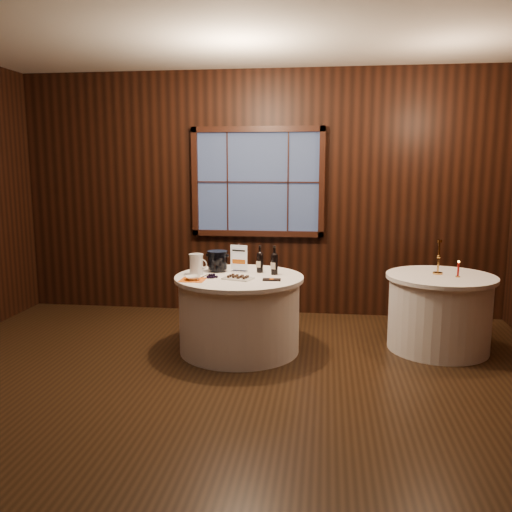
# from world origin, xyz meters

# --- Properties ---
(ground) EXTENTS (6.00, 6.00, 0.00)m
(ground) POSITION_xyz_m (0.00, 0.00, 0.00)
(ground) COLOR black
(ground) RESTS_ON ground
(back_wall) EXTENTS (6.00, 0.10, 3.00)m
(back_wall) POSITION_xyz_m (0.00, 2.48, 1.54)
(back_wall) COLOR black
(back_wall) RESTS_ON ground
(main_table) EXTENTS (1.28, 1.28, 0.77)m
(main_table) POSITION_xyz_m (0.00, 1.00, 0.39)
(main_table) COLOR white
(main_table) RESTS_ON ground
(side_table) EXTENTS (1.08, 1.08, 0.77)m
(side_table) POSITION_xyz_m (2.00, 1.30, 0.39)
(side_table) COLOR white
(side_table) RESTS_ON ground
(sign_stand) EXTENTS (0.18, 0.12, 0.29)m
(sign_stand) POSITION_xyz_m (-0.03, 1.20, 0.87)
(sign_stand) COLOR #BBBCC3
(sign_stand) RESTS_ON main_table
(port_bottle_left) EXTENTS (0.07, 0.08, 0.28)m
(port_bottle_left) POSITION_xyz_m (0.18, 1.20, 0.89)
(port_bottle_left) COLOR black
(port_bottle_left) RESTS_ON main_table
(port_bottle_right) EXTENTS (0.07, 0.08, 0.29)m
(port_bottle_right) POSITION_xyz_m (0.34, 1.12, 0.90)
(port_bottle_right) COLOR black
(port_bottle_right) RESTS_ON main_table
(ice_bucket) EXTENTS (0.21, 0.21, 0.21)m
(ice_bucket) POSITION_xyz_m (-0.26, 1.20, 0.88)
(ice_bucket) COLOR black
(ice_bucket) RESTS_ON main_table
(chocolate_plate) EXTENTS (0.32, 0.26, 0.04)m
(chocolate_plate) POSITION_xyz_m (0.01, 0.85, 0.79)
(chocolate_plate) COLOR white
(chocolate_plate) RESTS_ON main_table
(chocolate_box) EXTENTS (0.18, 0.09, 0.01)m
(chocolate_box) POSITION_xyz_m (0.34, 0.84, 0.78)
(chocolate_box) COLOR black
(chocolate_box) RESTS_ON main_table
(grape_bunch) EXTENTS (0.18, 0.09, 0.04)m
(grape_bunch) POSITION_xyz_m (-0.25, 0.85, 0.79)
(grape_bunch) COLOR black
(grape_bunch) RESTS_ON main_table
(glass_pitcher) EXTENTS (0.19, 0.15, 0.21)m
(glass_pitcher) POSITION_xyz_m (-0.44, 1.02, 0.88)
(glass_pitcher) COLOR white
(glass_pitcher) RESTS_ON main_table
(orange_napkin) EXTENTS (0.24, 0.24, 0.00)m
(orange_napkin) POSITION_xyz_m (-0.41, 0.75, 0.77)
(orange_napkin) COLOR orange
(orange_napkin) RESTS_ON main_table
(cracker_bowl) EXTENTS (0.20, 0.20, 0.04)m
(cracker_bowl) POSITION_xyz_m (-0.41, 0.75, 0.79)
(cracker_bowl) COLOR white
(cracker_bowl) RESTS_ON orange_napkin
(brass_candlestick) EXTENTS (0.10, 0.10, 0.35)m
(brass_candlestick) POSITION_xyz_m (1.98, 1.35, 0.90)
(brass_candlestick) COLOR #BB833A
(brass_candlestick) RESTS_ON side_table
(red_candle) EXTENTS (0.04, 0.04, 0.16)m
(red_candle) POSITION_xyz_m (2.14, 1.22, 0.84)
(red_candle) COLOR #BB833A
(red_candle) RESTS_ON side_table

